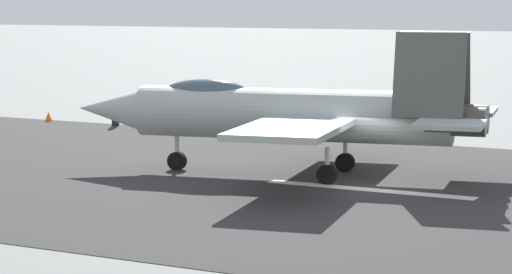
# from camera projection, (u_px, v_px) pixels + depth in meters

# --- Properties ---
(ground_plane) EXTENTS (400.00, 400.00, 0.00)m
(ground_plane) POSITION_uv_depth(u_px,v_px,m) (357.00, 189.00, 39.68)
(ground_plane) COLOR slate
(runway_strip) EXTENTS (240.00, 26.00, 0.02)m
(runway_strip) POSITION_uv_depth(u_px,v_px,m) (357.00, 189.00, 39.67)
(runway_strip) COLOR #2F2E2E
(runway_strip) RESTS_ON ground
(fighter_jet) EXTENTS (17.29, 14.34, 5.69)m
(fighter_jet) POSITION_uv_depth(u_px,v_px,m) (289.00, 113.00, 42.41)
(fighter_jet) COLOR #A4ACAC
(fighter_jet) RESTS_ON ground
(crew_person) EXTENTS (0.40, 0.67, 1.59)m
(crew_person) POSITION_uv_depth(u_px,v_px,m) (115.00, 112.00, 59.37)
(crew_person) COLOR #1E2338
(crew_person) RESTS_ON ground
(marker_cone_mid) EXTENTS (0.44, 0.44, 0.55)m
(marker_cone_mid) POSITION_uv_depth(u_px,v_px,m) (256.00, 130.00, 55.51)
(marker_cone_mid) COLOR orange
(marker_cone_mid) RESTS_ON ground
(marker_cone_far) EXTENTS (0.44, 0.44, 0.55)m
(marker_cone_far) POSITION_uv_depth(u_px,v_px,m) (49.00, 117.00, 61.67)
(marker_cone_far) COLOR orange
(marker_cone_far) RESTS_ON ground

